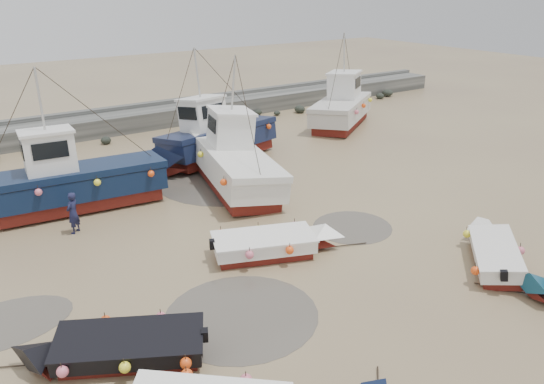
% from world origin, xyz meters
% --- Properties ---
extents(ground, '(120.00, 120.00, 0.00)m').
position_xyz_m(ground, '(0.00, 0.00, 0.00)').
color(ground, '#98855C').
rests_on(ground, ground).
extents(seawall, '(60.00, 4.92, 1.50)m').
position_xyz_m(seawall, '(0.05, 21.99, 0.63)').
color(seawall, slate).
rests_on(seawall, ground).
extents(puddle_a, '(4.76, 4.76, 0.01)m').
position_xyz_m(puddle_a, '(-3.43, -0.80, 0.00)').
color(puddle_a, '#514B42').
rests_on(puddle_a, ground).
extents(puddle_b, '(3.29, 3.29, 0.01)m').
position_xyz_m(puddle_b, '(3.60, 1.95, 0.00)').
color(puddle_b, '#514B42').
rests_on(puddle_b, ground).
extents(puddle_d, '(6.38, 6.38, 0.01)m').
position_xyz_m(puddle_d, '(1.69, 9.88, 0.00)').
color(puddle_d, '#514B42').
rests_on(puddle_d, ground).
extents(dinghy_3, '(4.81, 4.46, 1.43)m').
position_xyz_m(dinghy_3, '(5.81, -3.11, 0.55)').
color(dinghy_3, maroon).
rests_on(dinghy_3, ground).
extents(dinghy_4, '(5.73, 3.61, 1.43)m').
position_xyz_m(dinghy_4, '(-7.22, -0.70, 0.54)').
color(dinghy_4, maroon).
rests_on(dinghy_4, ground).
extents(dinghy_5, '(5.85, 3.22, 1.43)m').
position_xyz_m(dinghy_5, '(-0.45, 1.83, 0.55)').
color(dinghy_5, maroon).
rests_on(dinghy_5, ground).
extents(cabin_boat_0, '(10.66, 3.70, 6.22)m').
position_xyz_m(cabin_boat_0, '(-5.66, 10.40, 1.32)').
color(cabin_boat_0, maroon).
rests_on(cabin_boat_0, ground).
extents(cabin_boat_1, '(4.80, 11.12, 6.22)m').
position_xyz_m(cabin_boat_1, '(1.96, 9.25, 1.31)').
color(cabin_boat_1, maroon).
rests_on(cabin_boat_1, ground).
extents(cabin_boat_2, '(10.18, 4.33, 6.22)m').
position_xyz_m(cabin_boat_2, '(2.96, 12.84, 1.34)').
color(cabin_boat_2, maroon).
rests_on(cabin_boat_2, ground).
extents(cabin_boat_3, '(8.87, 6.65, 6.22)m').
position_xyz_m(cabin_boat_3, '(14.51, 14.91, 1.35)').
color(cabin_boat_3, maroon).
rests_on(cabin_boat_3, ground).
extents(person, '(0.74, 0.72, 1.72)m').
position_xyz_m(person, '(-5.99, 7.89, 0.00)').
color(person, '#181A39').
rests_on(person, ground).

